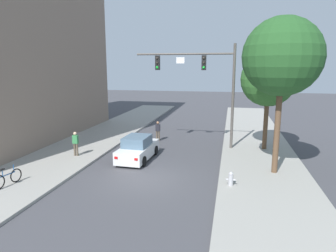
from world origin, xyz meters
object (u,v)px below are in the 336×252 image
car_lead_white (138,149)px  pedestrian_sidewalk_left_walker (76,142)px  traffic_signal_mast (205,76)px  pedestrian_crossing_road (158,130)px  street_tree_nearest (282,57)px  bicycle_leaning (8,178)px  fire_hydrant (231,179)px  street_tree_second (268,79)px

car_lead_white → pedestrian_sidewalk_left_walker: (-4.18, -0.52, 0.34)m
traffic_signal_mast → pedestrian_crossing_road: bearing=158.3°
street_tree_nearest → pedestrian_sidewalk_left_walker: bearing=177.0°
car_lead_white → bicycle_leaning: size_ratio=2.44×
pedestrian_sidewalk_left_walker → bicycle_leaning: bearing=-97.8°
bicycle_leaning → fire_hydrant: size_ratio=2.44×
traffic_signal_mast → pedestrian_crossing_road: size_ratio=4.57×
bicycle_leaning → street_tree_nearest: street_tree_nearest is taller
car_lead_white → pedestrian_crossing_road: pedestrian_crossing_road is taller
pedestrian_sidewalk_left_walker → street_tree_second: 13.98m
traffic_signal_mast → bicycle_leaning: 14.06m
car_lead_white → traffic_signal_mast: bearing=43.0°
traffic_signal_mast → fire_hydrant: bearing=-74.2°
traffic_signal_mast → car_lead_white: (-3.96, -3.69, -4.65)m
car_lead_white → pedestrian_crossing_road: size_ratio=2.62×
street_tree_second → pedestrian_sidewalk_left_walker: bearing=-160.5°
pedestrian_crossing_road → street_tree_second: 9.44m
street_tree_nearest → street_tree_second: street_tree_nearest is taller
traffic_signal_mast → street_tree_second: bearing=3.2°
traffic_signal_mast → car_lead_white: size_ratio=1.74×
pedestrian_crossing_road → fire_hydrant: pedestrian_crossing_road is taller
car_lead_white → bicycle_leaning: 7.82m
traffic_signal_mast → fire_hydrant: size_ratio=10.42×
fire_hydrant → pedestrian_sidewalk_left_walker: bearing=162.7°
pedestrian_sidewalk_left_walker → street_tree_nearest: street_tree_nearest is taller
bicycle_leaning → pedestrian_sidewalk_left_walker: bearing=82.2°
pedestrian_sidewalk_left_walker → street_tree_second: size_ratio=0.24×
pedestrian_sidewalk_left_walker → fire_hydrant: size_ratio=2.28×
traffic_signal_mast → bicycle_leaning: bearing=-132.4°
fire_hydrant → street_tree_nearest: size_ratio=0.08×
car_lead_white → street_tree_nearest: street_tree_nearest is taller
pedestrian_crossing_road → street_tree_nearest: street_tree_nearest is taller
car_lead_white → pedestrian_crossing_road: 5.24m
street_tree_second → traffic_signal_mast: bearing=-176.8°
pedestrian_crossing_road → pedestrian_sidewalk_left_walker: bearing=-126.5°
fire_hydrant → street_tree_second: (2.35, 7.64, 4.67)m
traffic_signal_mast → pedestrian_crossing_road: traffic_signal_mast is taller
car_lead_white → street_tree_second: 10.30m
bicycle_leaning → fire_hydrant: (11.00, 2.35, -0.03)m
pedestrian_crossing_road → bicycle_leaning: 12.36m
fire_hydrant → traffic_signal_mast: bearing=105.8°
traffic_signal_mast → street_tree_nearest: (4.52, -4.87, 1.18)m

